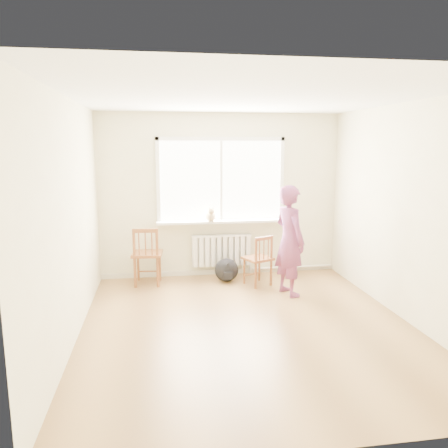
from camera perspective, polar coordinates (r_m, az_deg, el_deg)
name	(u,v)px	position (r m, az deg, el deg)	size (l,w,h in m)	color
floor	(248,326)	(5.47, 3.13, -13.19)	(4.50, 4.50, 0.00)	olive
ceiling	(250,97)	(5.05, 3.44, 16.20)	(4.50, 4.50, 0.00)	white
back_wall	(221,196)	(7.28, -0.42, 3.74)	(4.00, 0.01, 2.70)	beige
window	(221,177)	(7.23, -0.40, 6.17)	(2.12, 0.05, 1.42)	white
windowsill	(222,221)	(7.24, -0.29, 0.33)	(2.15, 0.22, 0.04)	white
radiator	(222,250)	(7.35, -0.31, -3.41)	(1.00, 0.12, 0.55)	white
heating_pipe	(292,267)	(7.75, 8.88, -5.56)	(0.04, 0.04, 1.40)	silver
baseboard	(221,272)	(7.53, -0.39, -6.23)	(4.00, 0.03, 0.08)	beige
chair_left	(147,256)	(6.95, -10.04, -4.14)	(0.50, 0.48, 0.93)	brown
chair_right	(259,260)	(6.86, 4.65, -4.74)	(0.52, 0.51, 0.80)	brown
person	(290,241)	(6.42, 8.56, -2.16)	(0.59, 0.39, 1.62)	#C5416F
cat	(211,215)	(7.11, -1.76, 1.17)	(0.17, 0.39, 0.26)	beige
backpack	(227,270)	(7.08, 0.34, -6.03)	(0.38, 0.29, 0.38)	black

